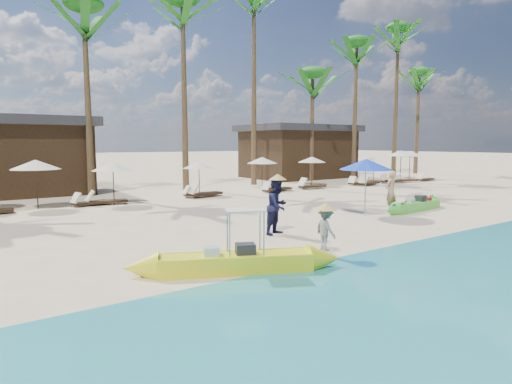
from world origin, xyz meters
TOP-DOWN VIEW (x-y plane):
  - ground at (0.00, 0.00)m, footprint 240.00×240.00m
  - wet_sand_strip at (0.00, -5.00)m, footprint 240.00×4.50m
  - green_canoe at (6.71, 1.03)m, footprint 4.88×0.95m
  - yellow_canoe at (-4.21, -2.07)m, footprint 5.09×2.57m
  - tourist at (5.60, 1.47)m, footprint 0.68×0.51m
  - vendor_green at (-1.03, 0.58)m, footprint 1.05×0.94m
  - vendor_yellow at (-1.68, -2.27)m, footprint 0.49×0.75m
  - blue_umbrella at (3.89, 1.35)m, footprint 2.09×2.09m
  - resort_parasol_4 at (-6.49, 10.64)m, footprint 2.08×2.08m
  - lounger_4_right at (-3.76, 10.23)m, footprint 1.88×0.73m
  - resort_parasol_5 at (-3.41, 9.93)m, footprint 1.93×1.93m
  - lounger_5_left at (-4.46, 10.35)m, footprint 1.77×0.94m
  - resort_parasol_6 at (1.56, 11.05)m, footprint 1.79×1.79m
  - lounger_6_left at (1.05, 10.31)m, footprint 1.76×0.78m
  - lounger_6_right at (1.34, 10.17)m, footprint 2.06×0.94m
  - resort_parasol_7 at (6.14, 11.54)m, footprint 1.94×1.94m
  - lounger_7_left at (6.43, 10.41)m, footprint 1.70×0.90m
  - lounger_7_right at (5.73, 9.91)m, footprint 1.71×0.82m
  - resort_parasol_8 at (10.26, 11.58)m, footprint 1.89×1.89m
  - lounger_8_left at (8.82, 10.06)m, footprint 1.91×0.73m
  - resort_parasol_9 at (15.72, 10.90)m, footprint 1.87×1.87m
  - lounger_9_left at (13.03, 10.07)m, footprint 1.69×0.70m
  - lounger_9_right at (13.44, 9.43)m, footprint 1.99×0.97m
  - resort_parasol_10 at (19.56, 11.49)m, footprint 2.21×2.21m
  - lounger_10_left at (16.17, 9.80)m, footprint 1.86×0.93m
  - lounger_10_right at (17.44, 9.59)m, footprint 1.92×1.10m
  - resort_parasol_11 at (20.64, 11.43)m, footprint 2.16×2.16m
  - lounger_11_left at (19.63, 9.35)m, footprint 1.64×0.50m
  - palm_3 at (-3.36, 14.27)m, footprint 2.08×2.08m
  - palm_4 at (2.15, 14.01)m, footprint 2.08×2.08m
  - palm_5 at (7.45, 14.38)m, footprint 2.08×2.08m
  - palm_6 at (12.84, 14.52)m, footprint 2.08×2.08m
  - palm_7 at (16.57, 13.68)m, footprint 2.08×2.08m
  - palm_8 at (21.07, 13.33)m, footprint 2.08×2.08m
  - palm_9 at (26.21, 14.81)m, footprint 2.08×2.08m
  - pavilion_east at (14.00, 17.50)m, footprint 8.80×6.60m

SIDE VIEW (x-z plane):
  - ground at x=0.00m, z-range 0.00..0.00m
  - wet_sand_strip at x=0.00m, z-range 0.00..0.01m
  - lounger_7_left at x=6.43m, z-range -0.09..0.46m
  - lounger_11_left at x=19.63m, z-range -0.09..0.46m
  - lounger_9_left at x=13.03m, z-range -0.09..0.47m
  - lounger_7_right at x=5.73m, z-range -0.09..0.47m
  - lounger_5_left at x=-4.46m, z-range -0.10..0.48m
  - lounger_6_left at x=1.05m, z-range -0.10..0.48m
  - lounger_10_left at x=16.17m, z-range -0.10..0.51m
  - lounger_4_right at x=-3.76m, z-range -0.10..0.52m
  - lounger_10_right at x=17.44m, z-range -0.10..0.52m
  - green_canoe at x=6.71m, z-range -0.10..0.52m
  - lounger_8_left at x=8.82m, z-range -0.10..0.53m
  - lounger_9_right at x=13.44m, z-range -0.11..0.54m
  - lounger_6_right at x=1.34m, z-range -0.11..0.56m
  - yellow_canoe at x=-4.21m, z-range -0.48..0.93m
  - vendor_yellow at x=-1.68m, z-range 0.18..1.27m
  - tourist at x=5.60m, z-range 0.00..1.70m
  - vendor_green at x=-1.03m, z-range 0.00..1.79m
  - resort_parasol_6 at x=1.56m, z-range 0.74..2.58m
  - resort_parasol_9 at x=15.72m, z-range 0.77..2.69m
  - resort_parasol_8 at x=10.26m, z-range 0.78..2.73m
  - resort_parasol_5 at x=-3.41m, z-range 0.80..2.78m
  - resort_parasol_7 at x=6.14m, z-range 0.80..2.80m
  - resort_parasol_4 at x=-6.49m, z-range 0.86..3.00m
  - resort_parasol_11 at x=20.64m, z-range 0.89..3.12m
  - blue_umbrella at x=3.89m, z-range 0.91..3.15m
  - resort_parasol_10 at x=19.56m, z-range 0.92..3.20m
  - pavilion_east at x=14.00m, z-range 0.05..4.35m
  - palm_6 at x=12.84m, z-range 2.79..11.31m
  - palm_9 at x=26.21m, z-range 3.14..12.97m
  - palm_3 at x=-3.36m, z-range 3.32..13.83m
  - palm_7 at x=16.57m, z-range 3.46..14.53m
  - palm_4 at x=2.15m, z-range 3.60..15.30m
  - palm_8 at x=21.07m, z-range 3.83..16.53m
  - palm_5 at x=7.45m, z-range 4.02..17.62m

